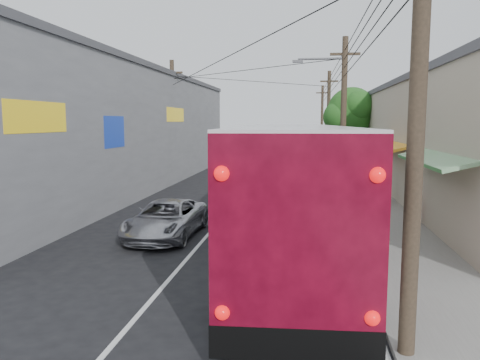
# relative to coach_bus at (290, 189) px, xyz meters

# --- Properties ---
(ground) EXTENTS (120.00, 120.00, 0.00)m
(ground) POSITION_rel_coach_bus_xyz_m (-2.99, -4.11, -2.03)
(ground) COLOR black
(ground) RESTS_ON ground
(sidewalk) EXTENTS (3.00, 80.00, 0.12)m
(sidewalk) POSITION_rel_coach_bus_xyz_m (3.51, 15.89, -1.97)
(sidewalk) COLOR slate
(sidewalk) RESTS_ON ground
(building_right) EXTENTS (7.09, 40.00, 6.25)m
(building_right) POSITION_rel_coach_bus_xyz_m (7.99, 17.89, 1.12)
(building_right) COLOR #B0A48C
(building_right) RESTS_ON ground
(building_left) EXTENTS (7.20, 36.00, 7.25)m
(building_left) POSITION_rel_coach_bus_xyz_m (-11.49, 13.88, 1.62)
(building_left) COLOR gray
(building_left) RESTS_ON ground
(utility_poles) EXTENTS (11.80, 45.28, 8.00)m
(utility_poles) POSITION_rel_coach_bus_xyz_m (0.13, 16.21, 2.09)
(utility_poles) COLOR #473828
(utility_poles) RESTS_ON ground
(street_tree) EXTENTS (4.40, 4.00, 6.60)m
(street_tree) POSITION_rel_coach_bus_xyz_m (3.88, 21.90, 2.64)
(street_tree) COLOR #3F2B19
(street_tree) RESTS_ON ground
(coach_bus) EXTENTS (3.67, 13.77, 3.93)m
(coach_bus) POSITION_rel_coach_bus_xyz_m (0.00, 0.00, 0.00)
(coach_bus) COLOR silver
(coach_bus) RESTS_ON ground
(jeepney) EXTENTS (2.25, 4.67, 1.28)m
(jeepney) POSITION_rel_coach_bus_xyz_m (-4.39, 1.66, -1.39)
(jeepney) COLOR #ADADB4
(jeepney) RESTS_ON ground
(parked_suv) EXTENTS (2.54, 5.27, 1.48)m
(parked_suv) POSITION_rel_coach_bus_xyz_m (1.61, 13.89, -1.30)
(parked_suv) COLOR #93949B
(parked_suv) RESTS_ON ground
(parked_car_mid) EXTENTS (1.65, 3.87, 1.30)m
(parked_car_mid) POSITION_rel_coach_bus_xyz_m (0.81, 18.70, -1.38)
(parked_car_mid) COLOR #222327
(parked_car_mid) RESTS_ON ground
(parked_car_far) EXTENTS (1.95, 4.90, 1.59)m
(parked_car_far) POSITION_rel_coach_bus_xyz_m (0.81, 22.89, -1.24)
(parked_car_far) COLOR black
(parked_car_far) RESTS_ON ground
(pedestrian_near) EXTENTS (0.59, 0.43, 1.48)m
(pedestrian_near) POSITION_rel_coach_bus_xyz_m (4.61, 4.71, -1.17)
(pedestrian_near) COLOR pink
(pedestrian_near) RESTS_ON sidewalk
(pedestrian_far) EXTENTS (1.02, 0.95, 1.66)m
(pedestrian_far) POSITION_rel_coach_bus_xyz_m (4.26, 10.05, -1.08)
(pedestrian_far) COLOR #95A8D9
(pedestrian_far) RESTS_ON sidewalk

